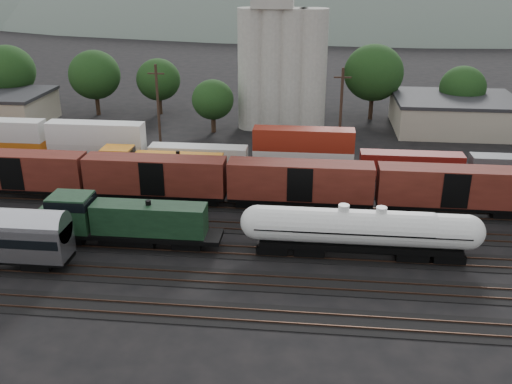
# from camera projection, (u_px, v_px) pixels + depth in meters

# --- Properties ---
(ground) EXTENTS (600.00, 600.00, 0.00)m
(ground) POSITION_uv_depth(u_px,v_px,m) (222.00, 226.00, 56.44)
(ground) COLOR black
(tracks) EXTENTS (180.00, 33.20, 0.20)m
(tracks) POSITION_uv_depth(u_px,v_px,m) (222.00, 226.00, 56.42)
(tracks) COLOR black
(tracks) RESTS_ON ground
(green_locomotive) EXTENTS (17.18, 3.03, 4.55)m
(green_locomotive) POSITION_uv_depth(u_px,v_px,m) (117.00, 220.00, 51.71)
(green_locomotive) COLOR black
(green_locomotive) RESTS_ON ground
(tank_car_a) EXTENTS (17.97, 3.22, 4.71)m
(tank_car_a) POSITION_uv_depth(u_px,v_px,m) (343.00, 228.00, 49.66)
(tank_car_a) COLOR silver
(tank_car_a) RESTS_ON ground
(tank_car_b) EXTENTS (17.71, 3.17, 4.64)m
(tank_car_b) POSITION_uv_depth(u_px,v_px,m) (380.00, 230.00, 49.36)
(tank_car_b) COLOR silver
(tank_car_b) RESTS_ON ground
(orange_locomotive) EXTENTS (16.93, 2.82, 4.23)m
(orange_locomotive) POSITION_uv_depth(u_px,v_px,m) (154.00, 166.00, 65.66)
(orange_locomotive) COLOR black
(orange_locomotive) RESTS_ON ground
(boxcar_string) EXTENTS (122.80, 2.90, 4.20)m
(boxcar_string) POSITION_uv_depth(u_px,v_px,m) (86.00, 174.00, 61.39)
(boxcar_string) COLOR black
(boxcar_string) RESTS_ON ground
(container_wall) EXTENTS (160.00, 2.60, 5.80)m
(container_wall) POSITION_uv_depth(u_px,v_px,m) (210.00, 153.00, 69.65)
(container_wall) COLOR black
(container_wall) RESTS_ON ground
(grain_silo) EXTENTS (13.40, 5.00, 29.00)m
(grain_silo) POSITION_uv_depth(u_px,v_px,m) (281.00, 55.00, 84.99)
(grain_silo) COLOR #A3A095
(grain_silo) RESTS_ON ground
(industrial_sheds) EXTENTS (119.38, 17.26, 5.10)m
(industrial_sheds) POSITION_uv_depth(u_px,v_px,m) (301.00, 114.00, 87.27)
(industrial_sheds) COLOR #9E937F
(industrial_sheds) RESTS_ON ground
(tree_band) EXTENTS (162.30, 18.81, 14.48)m
(tree_band) POSITION_uv_depth(u_px,v_px,m) (358.00, 78.00, 88.88)
(tree_band) COLOR black
(tree_band) RESTS_ON ground
(utility_poles) EXTENTS (122.20, 0.36, 12.00)m
(utility_poles) POSITION_uv_depth(u_px,v_px,m) (248.00, 111.00, 74.34)
(utility_poles) COLOR black
(utility_poles) RESTS_ON ground
(distant_hills) EXTENTS (860.00, 286.00, 130.00)m
(distant_hills) POSITION_uv_depth(u_px,v_px,m) (346.00, 51.00, 301.18)
(distant_hills) COLOR #59665B
(distant_hills) RESTS_ON ground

